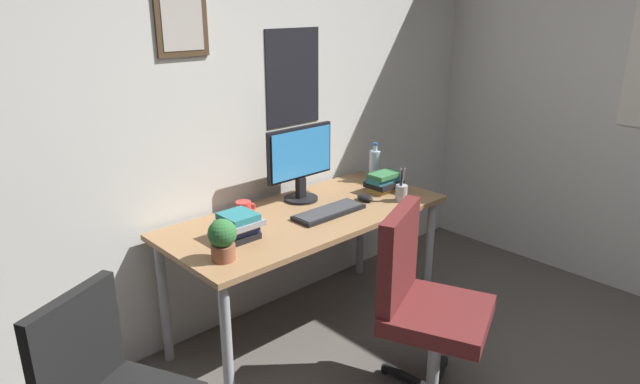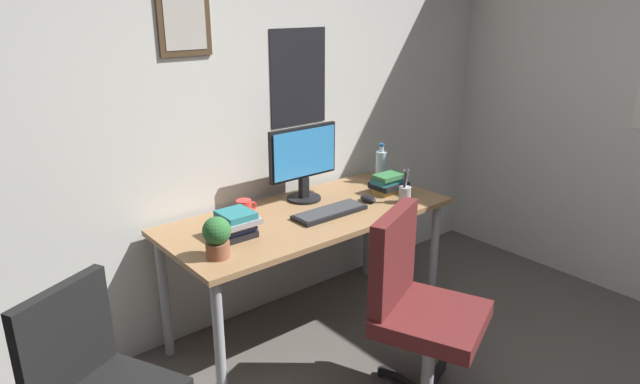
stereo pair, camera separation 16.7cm
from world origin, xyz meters
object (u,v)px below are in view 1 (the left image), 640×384
at_px(monitor, 300,160).
at_px(keyboard, 329,212).
at_px(book_stack_left, 384,182).
at_px(office_chair, 422,299).
at_px(book_stack_right, 239,226).
at_px(pen_cup, 401,192).
at_px(potted_plant, 222,238).
at_px(water_bottle, 375,165).
at_px(coffee_mug_near, 244,211).
at_px(computer_mouse, 365,198).

bearing_deg(monitor, keyboard, -97.67).
bearing_deg(book_stack_left, monitor, 154.89).
bearing_deg(office_chair, book_stack_right, 122.85).
bearing_deg(monitor, pen_cup, -44.99).
xyz_separation_m(monitor, potted_plant, (-0.78, -0.37, -0.13)).
relative_size(monitor, pen_cup, 2.30).
height_order(water_bottle, pen_cup, water_bottle).
bearing_deg(office_chair, potted_plant, 137.69).
distance_m(coffee_mug_near, book_stack_left, 0.93).
relative_size(pen_cup, book_stack_left, 0.92).
height_order(computer_mouse, coffee_mug_near, coffee_mug_near).
distance_m(office_chair, book_stack_left, 0.99).
xyz_separation_m(keyboard, computer_mouse, (0.30, 0.01, 0.01)).
xyz_separation_m(water_bottle, pen_cup, (-0.17, -0.36, -0.05)).
distance_m(computer_mouse, potted_plant, 1.05).
bearing_deg(computer_mouse, office_chair, -117.39).
relative_size(office_chair, computer_mouse, 8.64).
bearing_deg(book_stack_right, book_stack_left, -0.12).
bearing_deg(book_stack_left, water_bottle, 59.34).
xyz_separation_m(office_chair, potted_plant, (-0.67, 0.61, 0.31)).
relative_size(keyboard, pen_cup, 2.15).
xyz_separation_m(pen_cup, book_stack_left, (0.07, 0.19, 0.00)).
height_order(monitor, book_stack_right, monitor).
xyz_separation_m(office_chair, computer_mouse, (0.37, 0.71, 0.22)).
bearing_deg(potted_plant, monitor, 25.23).
xyz_separation_m(office_chair, pen_cup, (0.52, 0.56, 0.26)).
xyz_separation_m(monitor, water_bottle, (0.58, -0.05, -0.13)).
relative_size(monitor, coffee_mug_near, 3.84).
distance_m(office_chair, coffee_mug_near, 1.03).
bearing_deg(water_bottle, coffee_mug_near, 178.78).
distance_m(office_chair, pen_cup, 0.81).
bearing_deg(water_bottle, monitor, 174.72).
bearing_deg(coffee_mug_near, book_stack_left, -12.03).
bearing_deg(computer_mouse, coffee_mug_near, 160.89).
height_order(monitor, water_bottle, monitor).
height_order(coffee_mug_near, book_stack_left, book_stack_left).
bearing_deg(water_bottle, potted_plant, -167.08).
height_order(pen_cup, book_stack_right, pen_cup).
xyz_separation_m(keyboard, book_stack_left, (0.52, 0.06, 0.05)).
bearing_deg(book_stack_right, potted_plant, -142.39).
bearing_deg(monitor, computer_mouse, -45.94).
height_order(office_chair, keyboard, office_chair).
bearing_deg(book_stack_left, coffee_mug_near, 167.97).
height_order(office_chair, coffee_mug_near, office_chair).
bearing_deg(book_stack_left, book_stack_right, 179.88).
height_order(coffee_mug_near, potted_plant, potted_plant).
bearing_deg(office_chair, coffee_mug_near, 108.76).
height_order(keyboard, book_stack_left, book_stack_left).
distance_m(office_chair, keyboard, 0.73).
distance_m(coffee_mug_near, book_stack_right, 0.25).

